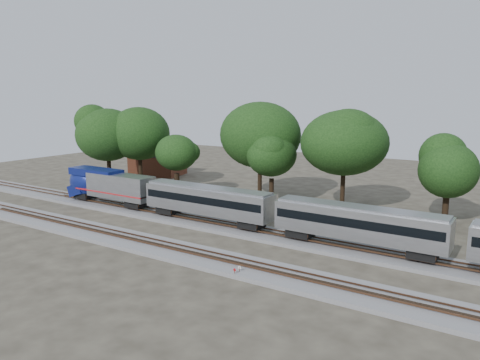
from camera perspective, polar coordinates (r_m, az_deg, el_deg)
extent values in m
plane|color=#383328|center=(50.05, -2.90, -8.06)|extent=(160.00, 160.00, 0.00)
cube|color=slate|center=(54.74, 0.80, -6.21)|extent=(160.00, 5.00, 0.40)
cube|color=brown|center=(54.03, 0.40, -5.93)|extent=(160.00, 0.08, 0.15)
cube|color=brown|center=(55.19, 1.20, -5.58)|extent=(160.00, 0.08, 0.15)
cube|color=slate|center=(46.98, -5.79, -9.09)|extent=(160.00, 5.00, 0.40)
cube|color=brown|center=(46.31, -6.36, -8.80)|extent=(160.00, 0.08, 0.15)
cube|color=brown|center=(47.37, -5.25, -8.33)|extent=(160.00, 0.08, 0.15)
cube|color=silver|center=(67.09, -14.38, -0.73)|extent=(10.63, 3.01, 3.31)
ellipsoid|color=navy|center=(72.85, -18.45, -0.28)|extent=(5.42, 3.13, 4.61)
cube|color=navy|center=(70.48, -17.15, 0.94)|extent=(8.53, 2.95, 1.00)
cube|color=black|center=(72.30, -18.24, 0.46)|extent=(0.45, 2.31, 1.31)
cube|color=#AE1A1F|center=(68.13, -15.04, -1.33)|extent=(13.04, 3.05, 0.18)
cube|color=black|center=(73.09, -18.29, -1.72)|extent=(2.61, 2.21, 0.90)
cube|color=black|center=(65.34, -12.47, -2.83)|extent=(2.61, 2.21, 0.90)
cube|color=silver|center=(57.09, -3.98, -2.49)|extent=(17.45, 3.01, 3.01)
cube|color=black|center=(57.02, -3.98, -2.20)|extent=(16.85, 3.06, 0.90)
cube|color=gray|center=(56.76, -4.00, -0.96)|extent=(17.05, 2.41, 0.35)
cube|color=black|center=(61.45, -8.68, -3.53)|extent=(2.61, 2.21, 0.90)
cube|color=black|center=(54.11, 1.43, -5.32)|extent=(2.61, 2.21, 0.90)
cube|color=silver|center=(48.47, 14.22, -5.11)|extent=(17.45, 3.01, 3.01)
cube|color=black|center=(48.39, 14.24, -4.77)|extent=(16.85, 3.06, 0.90)
cube|color=gray|center=(48.09, 14.30, -3.33)|extent=(17.05, 2.41, 0.35)
cube|color=black|center=(51.27, 7.39, -6.30)|extent=(2.61, 2.21, 0.90)
cube|color=black|center=(47.51, 21.41, -8.30)|extent=(2.61, 2.21, 0.90)
cylinder|color=#512D19|center=(41.64, -0.66, -11.35)|extent=(0.05, 0.05, 0.78)
cylinder|color=#A40B13|center=(41.51, -0.67, -10.91)|extent=(0.28, 0.07, 0.28)
cylinder|color=#512D19|center=(42.10, -0.06, -11.08)|extent=(0.05, 0.05, 0.82)
cylinder|color=silver|center=(41.97, -0.06, -10.61)|extent=(0.29, 0.11, 0.29)
cube|color=#512D19|center=(41.69, -0.05, -11.68)|extent=(0.52, 0.33, 0.30)
cube|color=brown|center=(95.22, -10.00, 1.81)|extent=(11.00, 8.83, 3.88)
cube|color=black|center=(94.90, -10.04, 3.23)|extent=(11.24, 9.07, 0.87)
cylinder|color=black|center=(81.87, -15.62, 0.60)|extent=(0.70, 0.70, 4.99)
ellipsoid|color=black|center=(81.04, -15.85, 5.33)|extent=(9.41, 9.41, 8.00)
cylinder|color=black|center=(80.22, -12.01, 0.61)|extent=(0.70, 0.70, 5.12)
ellipsoid|color=black|center=(79.37, -12.20, 5.56)|extent=(9.65, 9.65, 8.20)
cylinder|color=black|center=(73.39, -7.69, -0.67)|extent=(0.70, 0.70, 3.80)
ellipsoid|color=black|center=(72.60, -7.79, 3.33)|extent=(7.16, 7.16, 6.09)
cylinder|color=black|center=(70.70, 2.42, -0.37)|extent=(0.70, 0.70, 5.34)
ellipsoid|color=black|center=(69.72, 2.47, 5.50)|extent=(10.07, 10.07, 8.56)
cylinder|color=black|center=(67.42, 3.85, -1.50)|extent=(0.70, 0.70, 3.98)
ellipsoid|color=black|center=(66.52, 3.91, 3.05)|extent=(7.50, 7.50, 6.38)
cylinder|color=black|center=(64.99, 12.37, -1.65)|extent=(0.70, 0.70, 5.13)
ellipsoid|color=black|center=(63.94, 12.61, 4.46)|extent=(9.67, 9.67, 8.22)
cylinder|color=black|center=(62.43, 23.73, -3.46)|extent=(0.70, 0.70, 3.69)
ellipsoid|color=black|center=(61.51, 24.07, 1.09)|extent=(6.97, 6.97, 5.92)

